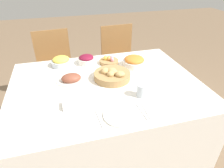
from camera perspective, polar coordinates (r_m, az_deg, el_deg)
The scene contains 16 objects.
ground_plane at distance 2.16m, azimuth -1.39°, elevation -17.69°, with size 12.00×12.00×0.00m, color #7F664C.
dining_table at distance 1.89m, azimuth -1.54°, elevation -9.94°, with size 1.56×1.17×0.78m.
chair_far_left at distance 2.56m, azimuth -15.71°, elevation 4.40°, with size 0.46×0.46×0.96m.
chair_far_right at distance 2.66m, azimuth 2.13°, elevation 6.68°, with size 0.44×0.44×0.96m.
bread_basket at distance 1.70m, azimuth 0.04°, elevation 2.60°, with size 0.31×0.31×0.10m.
egg_basket at distance 1.98m, azimuth -0.86°, elevation 6.62°, with size 0.19×0.19×0.08m.
ham_platter at distance 1.70m, azimuth -11.56°, elevation 1.51°, with size 0.25×0.18×0.07m.
pineapple_bowl at distance 1.99m, azimuth -14.33°, elevation 6.26°, with size 0.19×0.19×0.09m.
carrot_bowl at distance 1.93m, azimuth 6.34°, elevation 6.40°, with size 0.22×0.22×0.10m.
beet_salad_bowl at distance 1.98m, azimuth -7.30°, elevation 6.94°, with size 0.16×0.16×0.09m.
dinner_plate at distance 1.32m, azimuth 2.63°, elevation -8.83°, with size 0.24×0.24×0.01m.
fork at distance 1.29m, azimuth -3.62°, elevation -10.01°, with size 0.02×0.19×0.00m.
knife at distance 1.37m, azimuth 8.51°, elevation -7.78°, with size 0.02×0.19×0.00m.
spoon at distance 1.38m, azimuth 9.67°, elevation -7.55°, with size 0.02×0.19×0.00m.
drinking_cup at distance 1.49m, azimuth 8.48°, elevation -1.83°, with size 0.08×0.08×0.10m.
butter_dish at distance 1.42m, azimuth -11.15°, elevation -5.76°, with size 0.14×0.09×0.03m.
Camera 1 is at (-0.32, -1.38, 1.64)m, focal length 32.00 mm.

